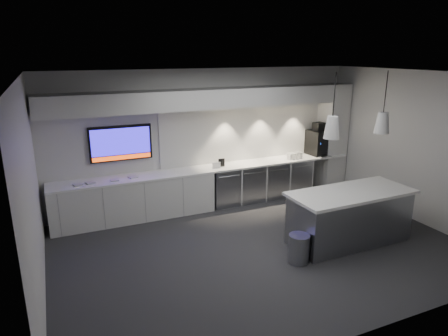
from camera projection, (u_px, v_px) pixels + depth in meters
name	position (u px, v px, depth m)	size (l,w,h in m)	color
floor	(260.00, 247.00, 7.08)	(7.00, 7.00, 0.00)	#2C2C2E
ceiling	(265.00, 74.00, 6.24)	(7.00, 7.00, 0.00)	black
wall_back	(207.00, 138.00, 8.86)	(7.00, 7.00, 0.00)	silver
wall_front	(371.00, 223.00, 4.47)	(7.00, 7.00, 0.00)	silver
wall_left	(31.00, 195.00, 5.31)	(7.00, 7.00, 0.00)	silver
wall_right	(415.00, 147.00, 8.02)	(7.00, 7.00, 0.00)	silver
back_counter	(213.00, 168.00, 8.75)	(6.80, 0.65, 0.04)	white
left_base_cabinets	(134.00, 199.00, 8.19)	(3.30, 0.63, 0.86)	silver
fridge_unit_a	(223.00, 186.00, 8.97)	(0.60, 0.61, 0.85)	gray
fridge_unit_b	(248.00, 183.00, 9.21)	(0.60, 0.61, 0.85)	gray
fridge_unit_c	(272.00, 179.00, 9.46)	(0.60, 0.61, 0.85)	gray
fridge_unit_d	(294.00, 176.00, 9.70)	(0.60, 0.61, 0.85)	gray
backsplash	(255.00, 131.00, 9.29)	(4.60, 0.03, 1.30)	silver
soffit	(212.00, 98.00, 8.34)	(6.90, 0.60, 0.40)	silver
column	(332.00, 137.00, 9.89)	(0.55, 0.55, 2.60)	silver
wall_tv	(121.00, 143.00, 8.06)	(1.25, 0.07, 0.72)	black
island	(349.00, 216.00, 7.19)	(2.29, 1.01, 0.96)	gray
bin	(299.00, 249.00, 6.53)	(0.34, 0.34, 0.48)	gray
coffee_machine	(318.00, 141.00, 9.75)	(0.47, 0.64, 0.79)	black
sign_black	(222.00, 163.00, 8.78)	(0.14, 0.02, 0.18)	black
sign_white	(216.00, 165.00, 8.64)	(0.18, 0.02, 0.14)	white
cup_cluster	(295.00, 156.00, 9.41)	(0.37, 0.17, 0.15)	white
tray_a	(78.00, 185.00, 7.56)	(0.16, 0.16, 0.03)	#B9B9B9
tray_b	(90.00, 183.00, 7.67)	(0.16, 0.16, 0.03)	#B9B9B9
tray_c	(115.00, 180.00, 7.84)	(0.16, 0.16, 0.03)	#B9B9B9
tray_d	(133.00, 177.00, 8.03)	(0.16, 0.16, 0.03)	#B9B9B9
pendant_left	(332.00, 127.00, 6.51)	(0.26, 0.26, 1.07)	silver
pendant_right	(382.00, 123.00, 6.93)	(0.26, 0.26, 1.07)	silver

